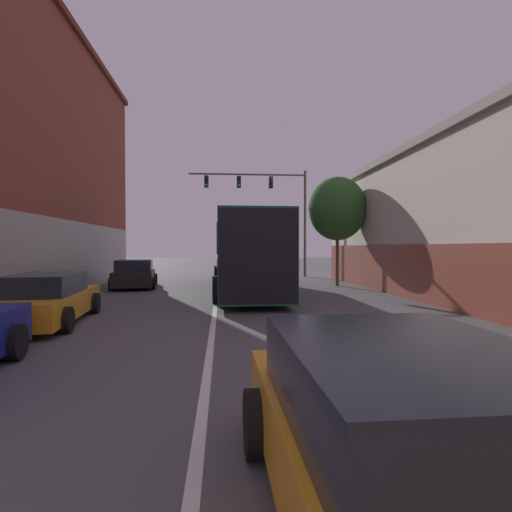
{
  "coord_description": "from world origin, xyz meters",
  "views": [
    {
      "loc": [
        0.25,
        1.38,
        2.01
      ],
      "look_at": [
        1.55,
        16.95,
        1.67
      ],
      "focal_mm": 28.0,
      "sensor_mm": 36.0,
      "label": 1
    }
  ],
  "objects_px": {
    "bus": "(245,251)",
    "hatchback_foreground": "(422,458)",
    "traffic_signal_gantry": "(269,198)",
    "parked_car_left_mid": "(135,274)",
    "parked_car_left_near": "(48,300)",
    "street_tree_near": "(337,209)"
  },
  "relations": [
    {
      "from": "parked_car_left_mid",
      "to": "hatchback_foreground",
      "type": "bearing_deg",
      "value": -169.8
    },
    {
      "from": "hatchback_foreground",
      "to": "traffic_signal_gantry",
      "type": "distance_m",
      "value": 25.28
    },
    {
      "from": "hatchback_foreground",
      "to": "parked_car_left_mid",
      "type": "relative_size",
      "value": 1.01
    },
    {
      "from": "bus",
      "to": "parked_car_left_mid",
      "type": "relative_size",
      "value": 2.7
    },
    {
      "from": "parked_car_left_near",
      "to": "parked_car_left_mid",
      "type": "distance_m",
      "value": 9.51
    },
    {
      "from": "traffic_signal_gantry",
      "to": "street_tree_near",
      "type": "height_order",
      "value": "traffic_signal_gantry"
    },
    {
      "from": "hatchback_foreground",
      "to": "traffic_signal_gantry",
      "type": "height_order",
      "value": "traffic_signal_gantry"
    },
    {
      "from": "bus",
      "to": "parked_car_left_near",
      "type": "relative_size",
      "value": 2.58
    },
    {
      "from": "traffic_signal_gantry",
      "to": "bus",
      "type": "bearing_deg",
      "value": -103.17
    },
    {
      "from": "bus",
      "to": "hatchback_foreground",
      "type": "xyz_separation_m",
      "value": [
        0.28,
        -15.63,
        -1.19
      ]
    },
    {
      "from": "parked_car_left_mid",
      "to": "street_tree_near",
      "type": "xyz_separation_m",
      "value": [
        10.36,
        -0.04,
        3.36
      ]
    },
    {
      "from": "bus",
      "to": "street_tree_near",
      "type": "distance_m",
      "value": 5.88
    },
    {
      "from": "bus",
      "to": "parked_car_left_near",
      "type": "bearing_deg",
      "value": 141.34
    },
    {
      "from": "parked_car_left_near",
      "to": "bus",
      "type": "bearing_deg",
      "value": -42.85
    },
    {
      "from": "bus",
      "to": "street_tree_near",
      "type": "relative_size",
      "value": 2.17
    },
    {
      "from": "street_tree_near",
      "to": "traffic_signal_gantry",
      "type": "bearing_deg",
      "value": 112.47
    },
    {
      "from": "hatchback_foreground",
      "to": "parked_car_left_mid",
      "type": "bearing_deg",
      "value": 16.63
    },
    {
      "from": "bus",
      "to": "street_tree_near",
      "type": "xyz_separation_m",
      "value": [
        4.96,
        2.29,
        2.18
      ]
    },
    {
      "from": "parked_car_left_near",
      "to": "parked_car_left_mid",
      "type": "xyz_separation_m",
      "value": [
        0.19,
        9.51,
        0.03
      ]
    },
    {
      "from": "hatchback_foreground",
      "to": "parked_car_left_near",
      "type": "xyz_separation_m",
      "value": [
        -5.87,
        8.46,
        -0.01
      ]
    },
    {
      "from": "street_tree_near",
      "to": "hatchback_foreground",
      "type": "bearing_deg",
      "value": -104.65
    },
    {
      "from": "parked_car_left_near",
      "to": "street_tree_near",
      "type": "bearing_deg",
      "value": -53.02
    }
  ]
}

